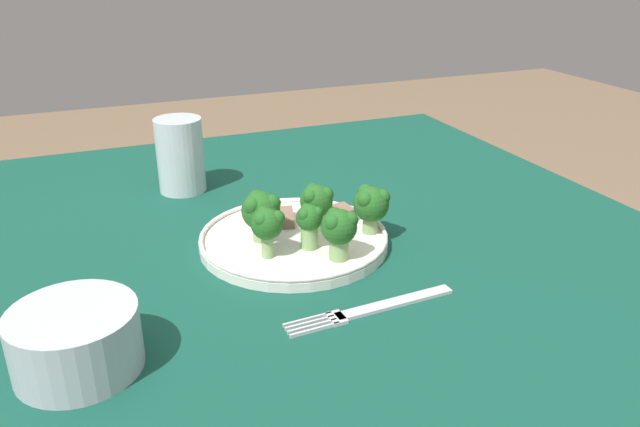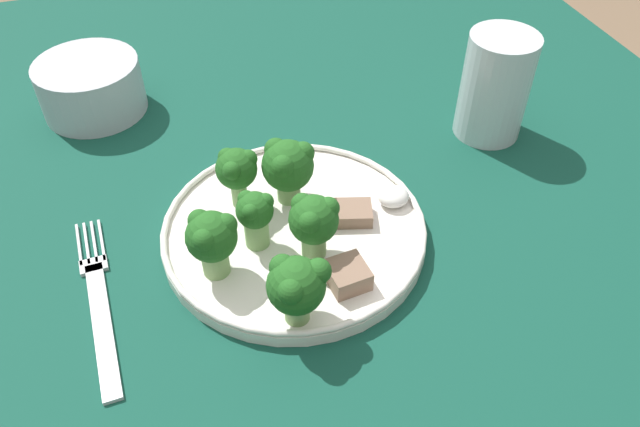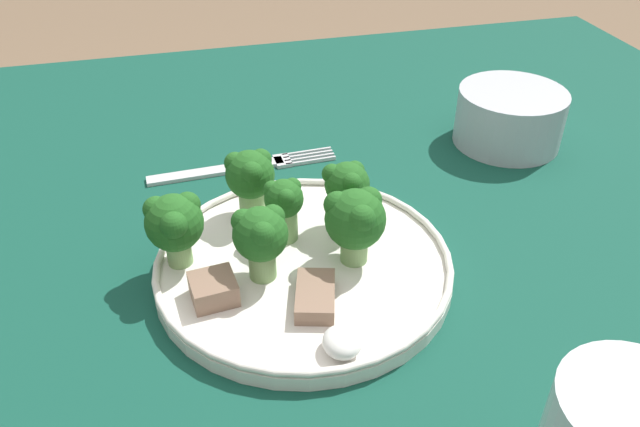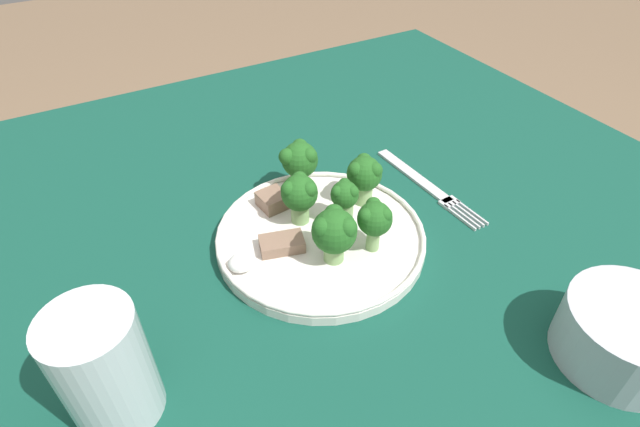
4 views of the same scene
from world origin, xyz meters
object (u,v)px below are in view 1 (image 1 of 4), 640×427
Objects in this scene: cream_bowl at (76,342)px; drinking_glass at (181,159)px; fork at (374,308)px; dinner_plate at (294,239)px.

cream_bowl is 1.01× the size of drinking_glass.
drinking_glass is (0.43, 0.12, 0.05)m from fork.
fork is at bearing -171.74° from dinner_plate.
cream_bowl is at bearing 121.21° from dinner_plate.
fork is 1.70× the size of drinking_glass.
fork is 1.69× the size of cream_bowl.
dinner_plate reaches higher than fork.
drinking_glass reaches higher than dinner_plate.
dinner_plate is at bearing -159.22° from drinking_glass.
dinner_plate is 2.09× the size of cream_bowl.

